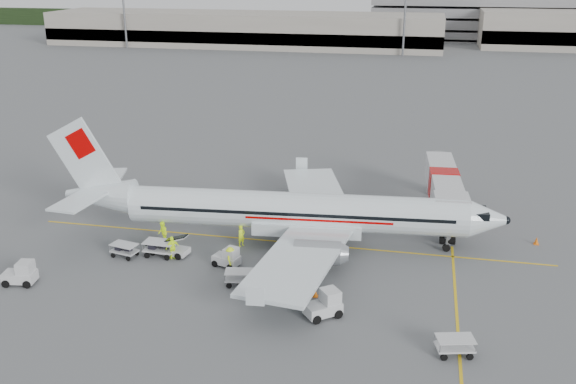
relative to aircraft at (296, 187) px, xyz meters
name	(u,v)px	position (x,y,z in m)	size (l,w,h in m)	color
ground	(283,242)	(-1.13, 0.11, -5.06)	(360.00, 360.00, 0.00)	#56595B
stripe_lead	(283,242)	(-1.13, 0.11, -5.05)	(44.00, 0.20, 0.01)	yellow
stripe_cross	(456,306)	(12.87, -7.89, -5.05)	(0.20, 20.00, 0.01)	yellow
terminal_west	(243,29)	(-41.13, 130.11, -0.56)	(110.00, 22.00, 9.00)	gray
parking_garage	(477,16)	(23.87, 160.11, 1.94)	(62.00, 24.00, 14.00)	slate
treeline	(395,23)	(-1.13, 175.11, -2.06)	(300.00, 3.00, 6.00)	black
mast_west	(124,7)	(-71.13, 118.11, 5.94)	(3.20, 1.20, 22.00)	slate
mast_center	(405,11)	(3.87, 118.11, 5.94)	(3.20, 1.20, 22.00)	slate
aircraft	(296,187)	(0.00, 0.00, 0.00)	(36.70, 28.76, 10.12)	white
jet_bridge	(443,194)	(12.03, 8.78, -2.81)	(3.21, 17.11, 4.49)	silver
belt_loader	(169,241)	(-9.64, -4.18, -3.88)	(4.34, 1.63, 2.35)	silver
tug_fore	(323,304)	(4.07, -11.16, -4.13)	(2.40, 1.37, 1.85)	silver
tug_mid	(226,256)	(-4.49, -5.21, -4.26)	(2.05, 1.18, 1.59)	silver
tug_aft	(19,273)	(-18.48, -11.21, -4.17)	(2.31, 1.32, 1.78)	silver
cart_loaded_a	(125,250)	(-12.97, -5.34, -4.50)	(2.13, 1.26, 1.11)	silver
cart_loaded_b	(160,249)	(-10.25, -4.62, -4.41)	(2.47, 1.46, 1.29)	silver
cart_empty_a	(240,278)	(-2.58, -8.01, -4.49)	(2.16, 1.28, 1.13)	silver
cart_empty_b	(455,346)	(12.54, -13.91, -4.47)	(2.25, 1.33, 1.17)	silver
cone_nose	(537,240)	(19.80, 4.08, -4.71)	(0.42, 0.42, 0.69)	orange
cone_port	(291,191)	(-2.92, 12.09, -4.74)	(0.38, 0.38, 0.63)	orange
cone_stbd	(315,292)	(3.10, -8.59, -4.71)	(0.42, 0.42, 0.69)	orange
crew_a	(241,236)	(-4.35, -1.39, -4.14)	(0.67, 0.44, 1.83)	#D9FF16
crew_b	(163,233)	(-10.97, -2.24, -4.10)	(0.93, 0.73, 1.92)	#D9FF16
crew_c	(230,258)	(-4.02, -5.66, -4.15)	(1.17, 0.67, 1.81)	#D9FF16
crew_d	(173,247)	(-9.07, -4.81, -4.11)	(1.11, 0.46, 1.89)	#D9FF16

